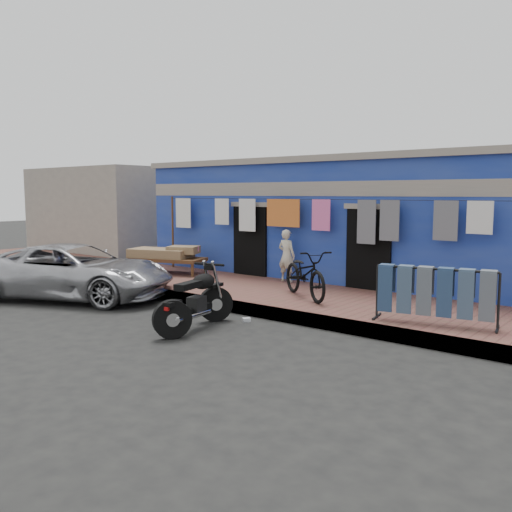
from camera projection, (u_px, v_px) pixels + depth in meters
The scene contains 15 objects.
ground at pixel (187, 329), 9.81m from camera, with size 80.00×80.00×0.00m, color black.
sidewalk at pixel (284, 297), 12.11m from camera, with size 28.00×3.00×0.25m, color brown.
curb at pixel (242, 308), 10.99m from camera, with size 28.00×0.10×0.25m, color gray.
building at pixel (369, 221), 15.01m from camera, with size 12.20×5.20×3.36m.
neighbor_left at pixel (122, 212), 21.89m from camera, with size 6.00×5.00×3.40m, color #9E9384.
clothesline at pixel (307, 220), 13.03m from camera, with size 10.06×0.06×2.10m.
car at pixel (74, 271), 12.56m from camera, with size 2.12×4.67×1.32m, color #ADADB2.
seated_person at pixel (287, 256), 13.45m from camera, with size 0.47×0.31×1.30m, color beige.
bicycle at pixel (305, 268), 11.37m from camera, with size 0.69×1.94×1.26m, color black.
motorcycle at pixel (195, 298), 9.71m from camera, with size 0.98×1.87×1.15m, color black, non-canonical shape.
charpoy at pixel (168, 260), 14.94m from camera, with size 2.36×1.64×0.72m, color brown, non-canonical shape.
jeans_rack at pixel (435, 295), 9.11m from camera, with size 2.11×0.83×0.99m, color black, non-canonical shape.
litter_a at pixel (186, 307), 11.43m from camera, with size 0.20×0.15×0.09m, color silver.
litter_b at pixel (247, 320), 10.35m from camera, with size 0.15×0.11×0.07m, color silver.
litter_c at pixel (191, 314), 10.83m from camera, with size 0.21×0.17×0.09m, color silver.
Camera 1 is at (7.01, -6.67, 2.45)m, focal length 38.00 mm.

